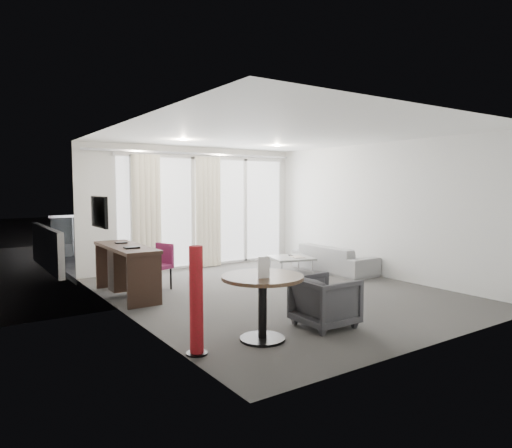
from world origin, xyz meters
TOP-DOWN VIEW (x-y plane):
  - floor at (0.00, 0.00)m, footprint 5.00×6.00m
  - ceiling at (0.00, 0.00)m, footprint 5.00×6.00m
  - wall_left at (-2.50, 0.00)m, footprint 0.00×6.00m
  - wall_right at (2.50, 0.00)m, footprint 0.00×6.00m
  - wall_front at (0.00, -3.00)m, footprint 5.00×0.00m
  - window_panel at (0.30, 2.98)m, footprint 4.00×0.02m
  - window_frame at (0.30, 2.97)m, footprint 4.10×0.06m
  - curtain_left at (-1.15, 2.82)m, footprint 0.60×0.20m
  - curtain_right at (0.25, 2.82)m, footprint 0.60×0.20m
  - curtain_track at (0.00, 2.82)m, footprint 4.80×0.04m
  - downlight_a at (-0.90, 1.60)m, footprint 0.12×0.12m
  - downlight_b at (1.20, 1.60)m, footprint 0.12×0.12m
  - desk at (-2.14, 1.15)m, footprint 0.54×1.73m
  - tv at (-2.46, 1.45)m, footprint 0.05×0.80m
  - desk_chair at (-1.56, 1.30)m, footprint 0.54×0.52m
  - round_table at (-1.54, -1.80)m, footprint 1.10×1.10m
  - menu_card at (-1.61, -1.93)m, footprint 0.13×0.06m
  - red_lamp at (-2.36, -1.78)m, footprint 0.23×0.23m
  - tub_armchair at (-0.59, -1.82)m, footprint 0.71×0.69m
  - coffee_table at (1.18, 1.10)m, footprint 0.96×0.96m
  - remote at (1.26, 1.21)m, footprint 0.10×0.17m
  - magazine at (1.25, 0.97)m, footprint 0.30×0.34m
  - sofa at (2.11, 0.83)m, footprint 0.73×1.87m
  - terrace_slab at (0.30, 4.50)m, footprint 5.60×3.00m
  - rattan_chair_a at (0.69, 4.35)m, footprint 0.55×0.55m
  - rattan_chair_b at (2.33, 4.15)m, footprint 0.58×0.58m
  - rattan_table at (1.89, 3.53)m, footprint 0.56×0.56m
  - balustrade at (0.30, 5.95)m, footprint 5.50×0.06m

SIDE VIEW (x-z plane):
  - terrace_slab at x=0.30m, z-range -0.12..0.00m
  - floor at x=0.00m, z-range 0.00..0.00m
  - coffee_table at x=1.18m, z-range 0.00..0.35m
  - rattan_table at x=1.89m, z-range 0.00..0.53m
  - sofa at x=2.11m, z-range 0.00..0.55m
  - tub_armchair at x=-0.59m, z-range 0.00..0.63m
  - remote at x=1.26m, z-range 0.35..0.37m
  - magazine at x=1.25m, z-range 0.35..0.37m
  - round_table at x=-1.54m, z-range 0.00..0.75m
  - desk_chair at x=-1.56m, z-range 0.00..0.78m
  - rattan_chair_a at x=0.69m, z-range 0.00..0.79m
  - desk at x=-2.14m, z-range 0.00..0.81m
  - rattan_chair_b at x=2.33m, z-range 0.00..0.83m
  - balustrade at x=0.30m, z-range -0.02..1.02m
  - red_lamp at x=-2.36m, z-range 0.00..1.14m
  - menu_card at x=-1.61m, z-range 0.60..0.84m
  - window_panel at x=0.30m, z-range 0.01..2.39m
  - curtain_left at x=-1.15m, z-range 0.01..2.39m
  - curtain_right at x=0.25m, z-range 0.01..2.39m
  - window_frame at x=0.30m, z-range -0.02..2.42m
  - wall_left at x=-2.50m, z-range 0.00..2.60m
  - wall_right at x=2.50m, z-range 0.00..2.60m
  - wall_front at x=0.00m, z-range 0.00..2.60m
  - tv at x=-2.46m, z-range 1.10..1.60m
  - curtain_track at x=0.00m, z-range 2.43..2.47m
  - downlight_a at x=-0.90m, z-range 2.58..2.60m
  - downlight_b at x=1.20m, z-range 2.58..2.60m
  - ceiling at x=0.00m, z-range 2.60..2.60m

